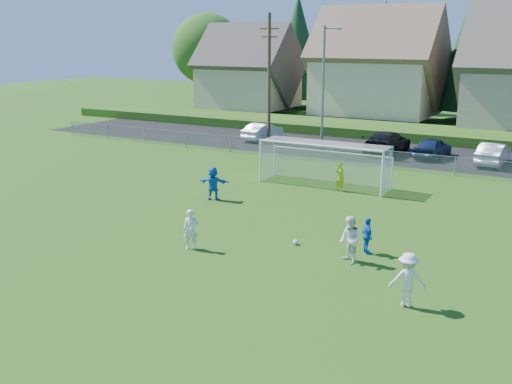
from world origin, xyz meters
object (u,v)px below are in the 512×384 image
player_white_c (408,280)px  car_f (493,154)px  player_white_b (350,240)px  player_blue_a (367,236)px  player_blue_b (213,183)px  goalkeeper (340,177)px  soccer_ball (295,242)px  car_e (433,148)px  car_d (387,142)px  soccer_goal (326,157)px  car_b (263,132)px  player_white_a (191,230)px

player_white_c → car_f: size_ratio=0.40×
player_white_b → player_blue_a: (0.24, 1.26, -0.17)m
player_blue_b → goalkeeper: (5.05, 4.90, -0.07)m
soccer_ball → player_blue_b: player_blue_b is taller
car_e → player_blue_b: bearing=72.4°
player_white_c → car_e: (-5.04, 24.49, -0.16)m
player_white_c → car_e: 25.00m
goalkeeper → car_e: 12.12m
car_d → car_f: car_d is taller
player_white_b → car_f: (1.93, 21.45, -0.17)m
soccer_ball → player_blue_b: (-6.75, 4.21, 0.76)m
car_e → soccer_goal: (-3.43, -11.02, 0.91)m
player_white_b → car_e: size_ratio=0.43×
car_f → car_d: bearing=-1.2°
player_blue_b → car_f: bearing=-138.4°
goalkeeper → soccer_goal: soccer_goal is taller
player_white_b → player_blue_a: bearing=117.5°
car_b → car_e: 13.92m
car_b → car_e: bearing=-178.3°
player_blue_b → goalkeeper: size_ratio=1.08×
goalkeeper → car_d: bearing=-64.7°
player_blue_b → car_f: player_blue_b is taller
player_white_b → goalkeeper: player_white_b is taller
player_white_c → player_blue_b: player_white_c is taller
goalkeeper → player_white_b: bearing=133.5°
car_f → player_white_a: bearing=73.7°
player_white_c → soccer_goal: 15.93m
player_white_b → car_f: 21.54m
player_blue_a → car_d: 21.46m
player_white_c → player_white_b: bearing=-62.6°
soccer_ball → goalkeeper: size_ratio=0.14×
player_white_a → soccer_goal: 12.53m
player_white_a → player_white_c: player_white_c is taller
player_white_a → player_blue_a: player_white_a is taller
goalkeeper → car_b: 17.20m
player_white_a → player_white_b: size_ratio=0.90×
player_white_a → goalkeeper: 11.72m
player_white_c → player_blue_b: (-12.27, 7.67, -0.01)m
soccer_ball → player_white_b: size_ratio=0.12×
soccer_ball → player_white_a: player_white_a is taller
player_white_b → car_b: player_white_b is taller
player_blue_b → player_blue_a: bearing=144.7°
goalkeeper → player_white_c: bearing=139.8°
player_blue_a → car_f: car_f is taller
car_d → car_e: car_d is taller
player_white_b → player_blue_b: (-9.37, 5.01, -0.03)m
player_blue_b → car_e: player_blue_b is taller
car_f → car_e: bearing=-2.7°
player_white_a → car_b: size_ratio=0.38×
player_white_a → car_e: bearing=47.2°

